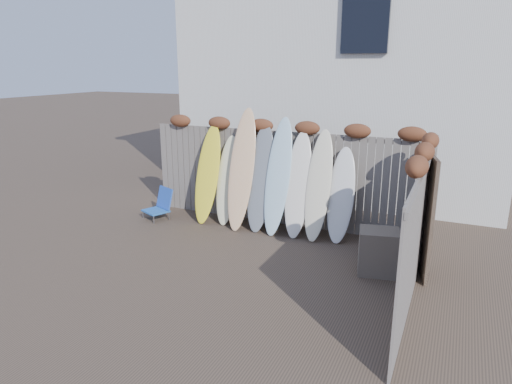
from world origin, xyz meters
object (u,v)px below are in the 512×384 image
at_px(beach_chair, 160,204).
at_px(wooden_crate, 378,252).
at_px(surfboard_0, 208,174).
at_px(lattice_panel, 426,213).

relative_size(beach_chair, wooden_crate, 0.95).
distance_m(wooden_crate, surfboard_0, 4.10).
relative_size(wooden_crate, surfboard_0, 0.34).
distance_m(wooden_crate, lattice_panel, 0.99).
distance_m(beach_chair, surfboard_0, 1.32).
bearing_deg(beach_chair, surfboard_0, 17.48).
height_order(lattice_panel, surfboard_0, surfboard_0).
bearing_deg(wooden_crate, surfboard_0, 163.29).
height_order(wooden_crate, surfboard_0, surfboard_0).
xyz_separation_m(beach_chair, wooden_crate, (4.92, -0.83, 0.05)).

